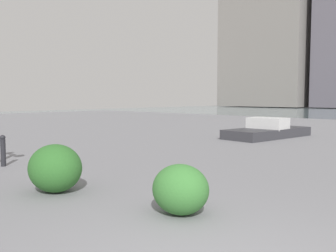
# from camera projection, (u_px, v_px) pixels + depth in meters

# --- Properties ---
(building_annex) EXTENTS (16.09, 12.02, 35.58)m
(building_annex) POSITION_uv_depth(u_px,v_px,m) (272.00, 17.00, 68.87)
(building_annex) COLOR gray
(building_annex) RESTS_ON ground
(bollard_near) EXTENTS (0.13, 0.13, 0.77)m
(bollard_near) POSITION_uv_depth(u_px,v_px,m) (3.00, 150.00, 8.92)
(bollard_near) COLOR #232328
(bollard_near) RESTS_ON ground
(shrub_low) EXTENTS (1.00, 0.90, 0.85)m
(shrub_low) POSITION_uv_depth(u_px,v_px,m) (55.00, 168.00, 6.49)
(shrub_low) COLOR #2D6628
(shrub_low) RESTS_ON ground
(shrub_round) EXTENTS (0.85, 0.77, 0.73)m
(shrub_round) POSITION_uv_depth(u_px,v_px,m) (180.00, 189.00, 5.26)
(shrub_round) COLOR #387533
(shrub_round) RESTS_ON ground
(boat) EXTENTS (2.06, 4.35, 0.95)m
(boat) POSITION_uv_depth(u_px,v_px,m) (268.00, 132.00, 15.37)
(boat) COLOR #333338
(boat) RESTS_ON ground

